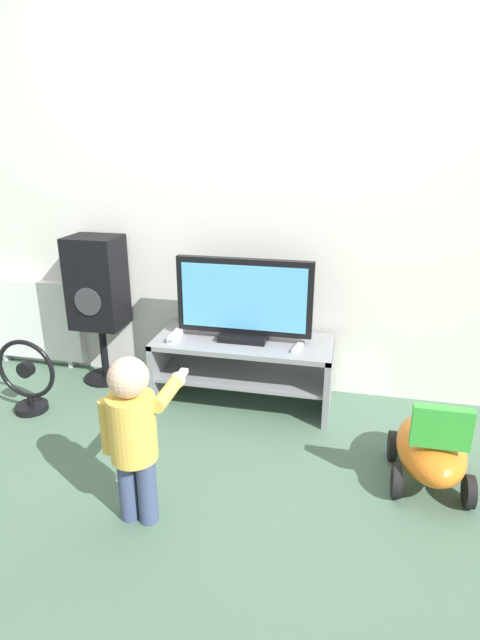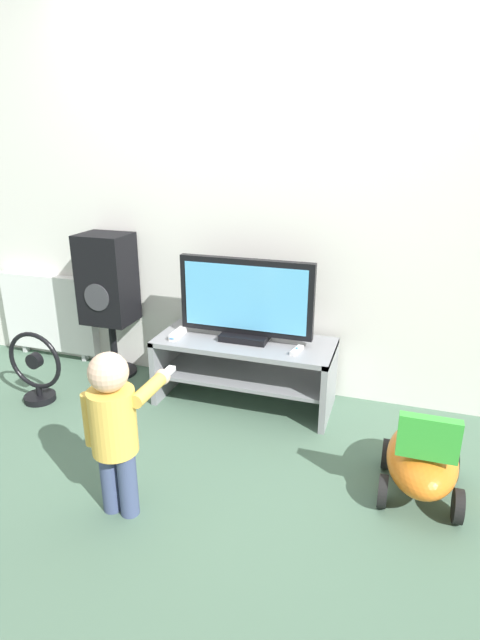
% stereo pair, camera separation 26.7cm
% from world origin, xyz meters
% --- Properties ---
extents(ground_plane, '(16.00, 16.00, 0.00)m').
position_xyz_m(ground_plane, '(0.00, 0.00, 0.00)').
color(ground_plane, '#4C6B56').
extents(wall_back, '(10.00, 0.06, 2.60)m').
position_xyz_m(wall_back, '(0.00, 0.53, 1.30)').
color(wall_back, silver).
rests_on(wall_back, ground_plane).
extents(tv_stand, '(1.10, 0.45, 0.43)m').
position_xyz_m(tv_stand, '(0.00, 0.22, 0.28)').
color(tv_stand, gray).
rests_on(tv_stand, ground_plane).
extents(television, '(0.83, 0.20, 0.51)m').
position_xyz_m(television, '(0.00, 0.24, 0.67)').
color(television, black).
rests_on(television, tv_stand).
extents(game_console, '(0.04, 0.18, 0.04)m').
position_xyz_m(game_console, '(-0.41, 0.15, 0.45)').
color(game_console, white).
rests_on(game_console, tv_stand).
extents(remote_primary, '(0.06, 0.13, 0.03)m').
position_xyz_m(remote_primary, '(0.34, 0.15, 0.44)').
color(remote_primary, white).
rests_on(remote_primary, tv_stand).
extents(child, '(0.30, 0.45, 0.78)m').
position_xyz_m(child, '(-0.22, -0.89, 0.46)').
color(child, '#3F4C72').
rests_on(child, ground_plane).
extents(speaker_tower, '(0.33, 0.30, 1.01)m').
position_xyz_m(speaker_tower, '(-1.01, 0.34, 0.67)').
color(speaker_tower, black).
rests_on(speaker_tower, ground_plane).
extents(floor_fan, '(0.38, 0.20, 0.47)m').
position_xyz_m(floor_fan, '(-1.26, -0.17, 0.21)').
color(floor_fan, black).
rests_on(floor_fan, ground_plane).
extents(ride_on_toy, '(0.36, 0.55, 0.49)m').
position_xyz_m(ride_on_toy, '(1.05, -0.35, 0.19)').
color(ride_on_toy, orange).
rests_on(ride_on_toy, ground_plane).
extents(radiator, '(0.78, 0.08, 0.65)m').
position_xyz_m(radiator, '(-1.63, 0.46, 0.35)').
color(radiator, white).
rests_on(radiator, ground_plane).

